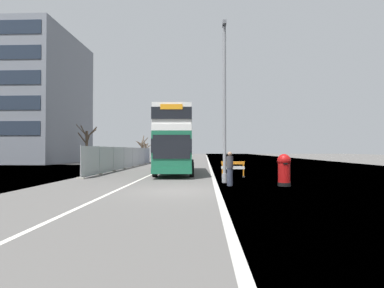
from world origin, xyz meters
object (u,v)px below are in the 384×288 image
at_px(lamppost_foreground, 224,106).
at_px(pedestrian_at_kerb, 230,169).
at_px(car_oncoming_near, 167,156).
at_px(car_receding_mid, 172,155).
at_px(red_pillar_postbox, 284,168).
at_px(double_decker_bus, 176,141).
at_px(roadworks_barrier, 233,167).

relative_size(lamppost_foreground, pedestrian_at_kerb, 5.19).
bearing_deg(lamppost_foreground, car_oncoming_near, 104.19).
xyz_separation_m(lamppost_foreground, car_receding_mid, (-6.13, 30.13, -3.18)).
xyz_separation_m(red_pillar_postbox, pedestrian_at_kerb, (-2.71, -0.03, -0.01)).
relative_size(car_receding_mid, pedestrian_at_kerb, 2.60).
height_order(double_decker_bus, roadworks_barrier, double_decker_bus).
bearing_deg(car_oncoming_near, car_receding_mid, 90.27).
bearing_deg(pedestrian_at_kerb, double_decker_bus, 113.22).
xyz_separation_m(roadworks_barrier, pedestrian_at_kerb, (-0.61, -5.03, 0.22)).
bearing_deg(lamppost_foreground, double_decker_bus, 116.51).
bearing_deg(car_receding_mid, car_oncoming_near, -89.73).
bearing_deg(lamppost_foreground, red_pillar_postbox, -26.65).
distance_m(roadworks_barrier, car_oncoming_near, 21.70).
relative_size(car_oncoming_near, pedestrian_at_kerb, 2.61).
xyz_separation_m(double_decker_bus, car_receding_mid, (-2.80, 23.46, -1.47)).
height_order(car_oncoming_near, pedestrian_at_kerb, car_oncoming_near).
distance_m(lamppost_foreground, pedestrian_at_kerb, 3.68).
relative_size(red_pillar_postbox, car_receding_mid, 0.36).
relative_size(double_decker_bus, pedestrian_at_kerb, 6.06).
bearing_deg(double_decker_bus, red_pillar_postbox, -52.58).
height_order(red_pillar_postbox, car_oncoming_near, car_oncoming_near).
xyz_separation_m(double_decker_bus, roadworks_barrier, (4.10, -3.11, -1.88)).
height_order(car_receding_mid, pedestrian_at_kerb, car_receding_mid).
bearing_deg(double_decker_bus, lamppost_foreground, -63.49).
bearing_deg(pedestrian_at_kerb, roadworks_barrier, 83.12).
bearing_deg(red_pillar_postbox, double_decker_bus, 127.42).
bearing_deg(lamppost_foreground, roadworks_barrier, 77.67).
bearing_deg(roadworks_barrier, pedestrian_at_kerb, -96.88).
bearing_deg(roadworks_barrier, double_decker_bus, 142.81).
xyz_separation_m(car_oncoming_near, car_receding_mid, (-0.03, 6.00, 0.05)).
bearing_deg(roadworks_barrier, red_pillar_postbox, -67.16).
height_order(red_pillar_postbox, car_receding_mid, car_receding_mid).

